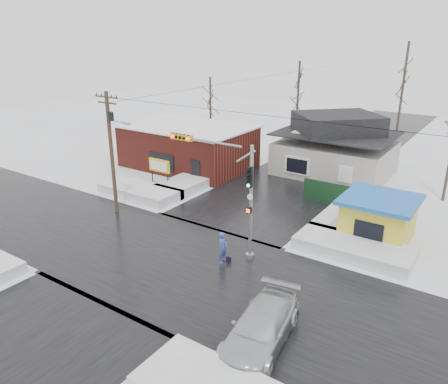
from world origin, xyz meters
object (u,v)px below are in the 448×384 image
Objects in this scene: marquee_sign at (159,166)px; pedestrian at (223,248)px; utility_pole at (112,146)px; traffic_signal at (228,183)px; car at (261,327)px; kiosk at (378,218)px.

pedestrian is (11.94, -7.80, -0.96)m from marquee_sign.
traffic_signal is at bearing -2.95° from utility_pole.
traffic_signal reaches higher than car.
traffic_signal is at bearing -135.16° from kiosk.
car is at bearing -46.59° from traffic_signal.
pedestrian reaches higher than car.
traffic_signal is 10.39m from utility_pole.
marquee_sign is 0.55× the size of kiosk.
traffic_signal is 13.42m from marquee_sign.
pedestrian is at bearing -33.16° from marquee_sign.
traffic_signal is 10.43m from kiosk.
utility_pole is at bearing 177.05° from traffic_signal.
marquee_sign is at bearing 150.28° from traffic_signal.
traffic_signal is 9.33m from car.
traffic_signal is 2.75× the size of marquee_sign.
utility_pole is 18.95m from kiosk.
pedestrian is (0.50, -1.27, -3.58)m from traffic_signal.
car is (16.24, -6.75, -4.30)m from utility_pole.
marquee_sign is 21.52m from car.
traffic_signal is 1.24× the size of car.
pedestrian is at bearing 128.56° from car.
utility_pole is 18.10m from car.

